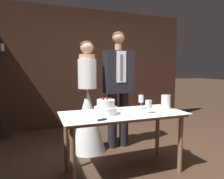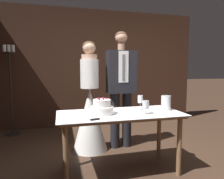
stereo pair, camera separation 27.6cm
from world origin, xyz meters
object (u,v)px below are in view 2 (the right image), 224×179
(wine_glass_near, at_px, (140,100))
(tiered_cake, at_px, (102,108))
(hurricane_candle, at_px, (166,103))
(bride, at_px, (90,111))
(groom, at_px, (121,84))
(candle_stand, at_px, (11,89))
(wine_glass_middle, at_px, (146,105))
(cake_table, at_px, (120,120))
(cake_knife, at_px, (103,119))

(wine_glass_near, bearing_deg, tiered_cake, -165.89)
(hurricane_candle, height_order, bride, bride)
(wine_glass_near, relative_size, hurricane_candle, 1.00)
(tiered_cake, distance_m, hurricane_candle, 0.85)
(hurricane_candle, xyz_separation_m, groom, (-0.36, 0.78, 0.20))
(bride, relative_size, candle_stand, 0.98)
(wine_glass_middle, xyz_separation_m, candle_stand, (-1.88, 2.04, 0.04))
(cake_table, relative_size, wine_glass_middle, 9.44)
(cake_knife, distance_m, wine_glass_near, 0.70)
(cake_table, distance_m, tiered_cake, 0.28)
(tiered_cake, distance_m, wine_glass_near, 0.56)
(cake_table, height_order, tiered_cake, tiered_cake)
(tiered_cake, height_order, wine_glass_middle, tiered_cake)
(tiered_cake, height_order, cake_knife, tiered_cake)
(cake_table, relative_size, bride, 0.88)
(cake_table, bearing_deg, tiered_cake, -178.04)
(tiered_cake, relative_size, bride, 0.16)
(bride, distance_m, groom, 0.65)
(cake_table, bearing_deg, bride, 107.86)
(tiered_cake, bearing_deg, cake_knife, -99.61)
(hurricane_candle, distance_m, candle_stand, 2.93)
(cake_knife, relative_size, hurricane_candle, 2.39)
(cake_knife, bearing_deg, wine_glass_middle, -2.06)
(cake_knife, distance_m, hurricane_candle, 0.92)
(groom, xyz_separation_m, candle_stand, (-1.86, 1.13, -0.13))
(wine_glass_near, bearing_deg, bride, 130.52)
(cake_knife, height_order, wine_glass_middle, wine_glass_middle)
(cake_table, relative_size, candle_stand, 0.86)
(hurricane_candle, relative_size, candle_stand, 0.11)
(tiered_cake, bearing_deg, wine_glass_middle, -14.01)
(cake_knife, bearing_deg, wine_glass_near, 18.86)
(cake_table, xyz_separation_m, wine_glass_near, (0.31, 0.13, 0.22))
(cake_table, distance_m, wine_glass_near, 0.40)
(wine_glass_near, bearing_deg, wine_glass_middle, -98.95)
(cake_knife, bearing_deg, bride, 75.34)
(wine_glass_near, relative_size, candle_stand, 0.11)
(cake_table, height_order, cake_knife, cake_knife)
(wine_glass_middle, relative_size, candle_stand, 0.09)
(hurricane_candle, bearing_deg, cake_table, -179.00)
(wine_glass_near, relative_size, wine_glass_middle, 1.19)
(wine_glass_middle, distance_m, hurricane_candle, 0.38)
(cake_knife, height_order, groom, groom)
(cake_knife, relative_size, wine_glass_middle, 2.83)
(cake_knife, xyz_separation_m, bride, (0.01, 1.03, -0.14))
(groom, bearing_deg, hurricane_candle, -64.92)
(wine_glass_middle, height_order, hurricane_candle, hurricane_candle)
(cake_table, height_order, wine_glass_near, wine_glass_near)
(hurricane_candle, bearing_deg, tiered_cake, -178.74)
(hurricane_candle, bearing_deg, candle_stand, 139.51)
(wine_glass_middle, bearing_deg, bride, 119.65)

